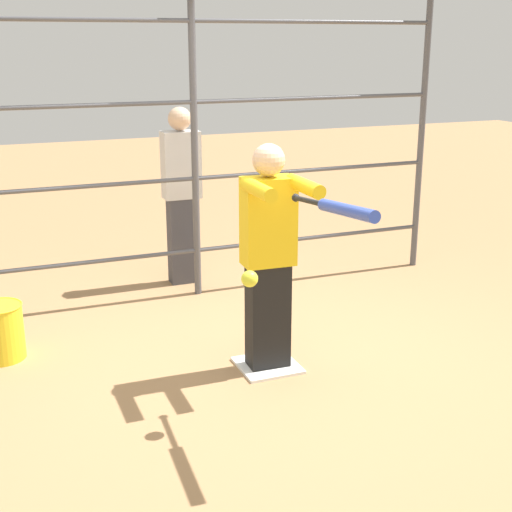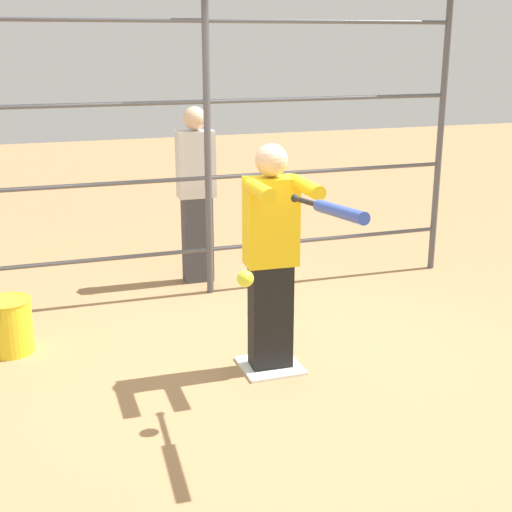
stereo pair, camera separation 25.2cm
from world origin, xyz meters
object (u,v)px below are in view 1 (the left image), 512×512
(baseball_bat_swinging, at_px, (341,209))
(softball_in_flight, at_px, (250,279))
(bystander_behind_fence, at_px, (182,194))
(batter, at_px, (269,252))

(baseball_bat_swinging, distance_m, softball_in_flight, 0.68)
(baseball_bat_swinging, xyz_separation_m, bystander_behind_fence, (0.03, -2.91, -0.49))
(baseball_bat_swinging, bearing_deg, bystander_behind_fence, -89.51)
(batter, bearing_deg, baseball_bat_swinging, 90.22)
(baseball_bat_swinging, relative_size, softball_in_flight, 9.50)
(batter, bearing_deg, softball_in_flight, 57.97)
(softball_in_flight, bearing_deg, bystander_behind_fence, -97.66)
(baseball_bat_swinging, height_order, softball_in_flight, baseball_bat_swinging)
(softball_in_flight, xyz_separation_m, bystander_behind_fence, (-0.34, -2.55, -0.04))
(baseball_bat_swinging, bearing_deg, softball_in_flight, -43.95)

